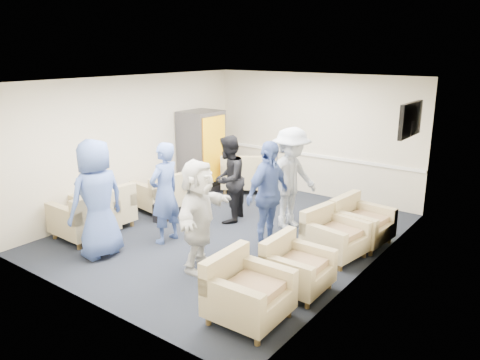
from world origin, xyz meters
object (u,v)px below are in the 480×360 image
Objects in this scene: armchair_right_near at (245,294)px; person_back_right at (291,179)px; person_mid_right at (268,195)px; person_front_left at (97,199)px; armchair_left_near at (86,219)px; armchair_right_midfar at (332,237)px; armchair_left_mid at (105,210)px; person_front_right at (199,215)px; armchair_left_far at (160,195)px; vending_machine at (202,152)px; person_mid_left at (165,193)px; armchair_right_midnear at (295,269)px; armchair_corner at (243,175)px; person_back_left at (228,179)px; armchair_right_far at (359,224)px.

armchair_right_near is 3.23m from person_back_right.
person_front_left is at bearing 136.61° from person_mid_right.
armchair_left_near is 4.20m from armchair_right_midfar.
armchair_left_mid is 1.00× the size of armchair_right_midfar.
person_front_right is (2.34, 0.31, 0.48)m from armchair_left_near.
armchair_left_far is 0.51× the size of vending_machine.
person_mid_left is (1.23, -1.05, 0.53)m from armchair_left_far.
armchair_right_near is at bearing 92.26° from person_front_left.
armchair_left_near is 1.17× the size of armchair_right_midnear.
person_mid_right is (2.22, -2.32, 0.52)m from armchair_corner.
person_mid_right is at bearing 117.99° from person_mid_left.
person_front_left is at bearing 86.17° from armchair_right_near.
armchair_corner is 3.29m from person_mid_left.
person_mid_left is at bearing 68.80° from armchair_corner.
armchair_left_mid is at bearing 67.94° from person_front_right.
armchair_right_midfar is (0.04, 2.28, -0.02)m from armchair_right_near.
armchair_left_near is at bearing 122.97° from person_mid_right.
armchair_right_near is 3.45m from person_back_left.
armchair_left_mid is 3.45m from person_back_right.
person_mid_left reaches higher than armchair_right_midnear.
person_back_right reaches higher than armchair_left_near.
person_front_right is (-1.41, -1.56, 0.52)m from armchair_right_midfar.
vending_machine is at bearing -160.03° from person_front_left.
person_front_right reaches higher than armchair_right_midnear.
armchair_left_near is at bearing 10.27° from armchair_left_far.
vending_machine reaches higher than armchair_left_mid.
vending_machine is 1.11× the size of person_front_right.
person_mid_right is at bearing 114.56° from armchair_left_mid.
armchair_right_midnear is 2.68m from person_mid_left.
armchair_left_near is 1.50m from person_mid_left.
armchair_right_midnear is 0.48× the size of person_back_left.
person_mid_right reaches higher than person_front_right.
armchair_right_far is at bearing -9.22° from vending_machine.
armchair_left_near is 1.79m from armchair_left_far.
armchair_left_near is 0.97× the size of armchair_left_far.
person_back_left is at bearing 113.21° from armchair_left_far.
armchair_right_midfar is at bearing -2.60° from armchair_right_near.
person_mid_right is (-1.00, 2.01, 0.55)m from armchair_right_near.
armchair_corner is at bearing 67.02° from armchair_right_midfar.
armchair_right_near is at bearing 85.34° from armchair_left_near.
armchair_right_midnear is 0.42× the size of person_front_left.
person_front_left reaches higher than armchair_right_midnear.
armchair_right_midnear is at bearing -97.39° from person_front_right.
vending_machine is at bearing -163.23° from armchair_left_far.
armchair_right_midfar is 0.52× the size of person_mid_right.
armchair_left_far is 1.08× the size of armchair_right_near.
armchair_right_midfar is at bearing -19.89° from vending_machine.
armchair_corner is at bearing 174.54° from armchair_left_near.
armchair_left_near reaches higher than armchair_left_mid.
person_mid_right is at bearing 95.36° from armchair_left_far.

